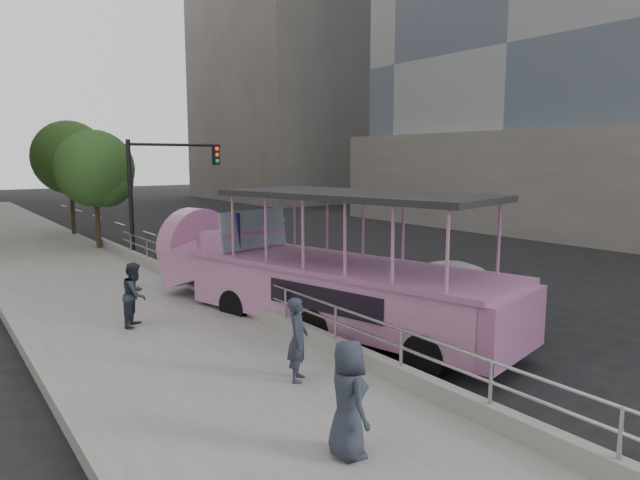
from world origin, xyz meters
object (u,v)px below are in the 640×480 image
Objects in this scene: duck_boat at (310,277)px; pedestrian_mid at (135,294)px; traffic_signal at (158,180)px; street_tree_far at (72,160)px; car at (461,288)px; parking_sign at (233,252)px; pedestrian_near at (298,339)px; street_tree_near at (97,172)px; pedestrian_far at (348,399)px.

duck_boat reaches higher than pedestrian_mid.
street_tree_far is (-1.40, 9.43, 0.81)m from traffic_signal.
pedestrian_mid is at bearing -98.29° from street_tree_far.
parking_sign is (-5.32, 3.71, 1.07)m from car.
pedestrian_near is at bearing -93.36° from street_tree_far.
street_tree_near reaches higher than pedestrian_mid.
duck_boat is at bearing -90.66° from traffic_signal.
street_tree_near reaches higher than car.
pedestrian_near is 5.45m from pedestrian_mid.
duck_boat is at bearing -19.00° from pedestrian_far.
street_tree_near is (-0.30, 12.93, 1.99)m from parking_sign.
duck_boat is 7.24m from pedestrian_far.
parking_sign is (2.48, 8.43, 0.69)m from pedestrian_far.
car is 14.08m from traffic_signal.
parking_sign is (-1.16, 2.17, 0.49)m from duck_boat.
street_tree_near is at bearing 37.95° from pedestrian_near.
street_tree_far is (2.82, 19.38, 3.21)m from pedestrian_mid.
pedestrian_near is 2.86m from pedestrian_far.
pedestrian_far is at bearing -94.97° from street_tree_far.
street_tree_near reaches higher than duck_boat.
duck_boat is at bearing 4.44° from pedestrian_near.
parking_sign is 19.09m from street_tree_far.
duck_boat reaches higher than parking_sign.
car is at bearing -73.03° from traffic_signal.
street_tree_near is at bearing 26.05° from pedestrian_mid.
pedestrian_far is at bearing -157.20° from pedestrian_near.
pedestrian_near is 18.89m from street_tree_near.
parking_sign is at bearing 118.08° from duck_boat.
duck_boat is 4.48m from car.
street_tree_far is at bearing 93.43° from duck_boat.
street_tree_near is (-1.46, 15.10, 2.47)m from duck_boat.
duck_boat is at bearing 176.57° from car.
street_tree_far reaches higher than duck_boat.
street_tree_near is at bearing 5.37° from pedestrian_far.
pedestrian_mid is at bearing -112.98° from traffic_signal.
car is 9.13m from pedestrian_far.
duck_boat is 21.34m from street_tree_far.
pedestrian_mid reaches higher than pedestrian_near.
street_tree_far reaches higher than car.
pedestrian_near is 0.25× the size of street_tree_far.
street_tree_near is (-1.60, 3.43, 0.32)m from traffic_signal.
pedestrian_far is (-3.64, -6.26, -0.21)m from duck_boat.
pedestrian_far is 18.47m from traffic_signal.
street_tree_far reaches higher than pedestrian_far.
pedestrian_near is (-2.71, -3.55, -0.25)m from duck_boat.
pedestrian_mid is 7.99m from pedestrian_far.
street_tree_near is at bearing 91.35° from parking_sign.
street_tree_near reaches higher than pedestrian_far.
duck_boat reaches higher than pedestrian_far.
pedestrian_far is 0.26× the size of street_tree_far.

